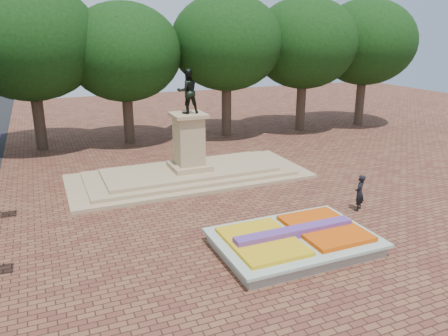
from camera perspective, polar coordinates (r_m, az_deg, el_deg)
name	(u,v)px	position (r m, az deg, el deg)	size (l,w,h in m)	color
ground	(249,233)	(19.25, 3.34, -8.45)	(90.00, 90.00, 0.00)	brown
flower_bed	(295,240)	(17.99, 9.21, -9.29)	(6.30, 4.30, 0.91)	gray
monument	(189,164)	(25.83, -4.53, 0.53)	(14.00, 6.00, 6.40)	tan
tree_row_back	(174,54)	(34.98, -6.50, 14.61)	(44.80, 8.80, 10.43)	#37261E
pedestrian	(359,193)	(22.19, 17.28, -3.10)	(0.65, 0.43, 1.79)	black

